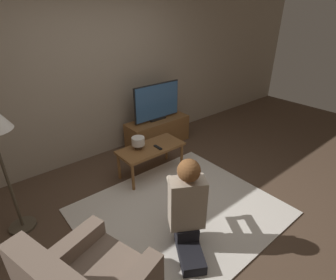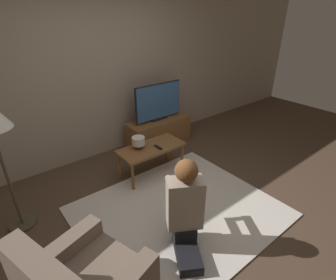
{
  "view_description": "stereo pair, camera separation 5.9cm",
  "coord_description": "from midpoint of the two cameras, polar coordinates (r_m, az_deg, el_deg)",
  "views": [
    {
      "loc": [
        -1.65,
        -1.76,
        2.18
      ],
      "look_at": [
        0.31,
        0.6,
        0.63
      ],
      "focal_mm": 28.0,
      "sensor_mm": 36.0,
      "label": 1
    },
    {
      "loc": [
        -1.6,
        -1.8,
        2.18
      ],
      "look_at": [
        0.31,
        0.6,
        0.63
      ],
      "focal_mm": 28.0,
      "sensor_mm": 36.0,
      "label": 2
    }
  ],
  "objects": [
    {
      "name": "tv_stand",
      "position": [
        4.61,
        -1.61,
        1.8
      ],
      "size": [
        1.12,
        0.41,
        0.46
      ],
      "color": "brown",
      "rests_on": "ground_plane"
    },
    {
      "name": "coffee_table",
      "position": [
        3.71,
        -3.22,
        -2.15
      ],
      "size": [
        0.94,
        0.44,
        0.44
      ],
      "color": "brown",
      "rests_on": "ground_plane"
    },
    {
      "name": "person_kneeling",
      "position": [
        2.55,
        4.42,
        -13.94
      ],
      "size": [
        0.62,
        0.82,
        1.0
      ],
      "rotation": [
        0.0,
        0.0,
        2.61
      ],
      "color": "black",
      "rests_on": "rug"
    },
    {
      "name": "tv",
      "position": [
        4.41,
        -1.73,
        8.28
      ],
      "size": [
        0.89,
        0.08,
        0.63
      ],
      "color": "black",
      "rests_on": "tv_stand"
    },
    {
      "name": "remote",
      "position": [
        3.65,
        -1.71,
        -1.59
      ],
      "size": [
        0.04,
        0.15,
        0.02
      ],
      "color": "black",
      "rests_on": "coffee_table"
    },
    {
      "name": "ground_plane",
      "position": [
        3.25,
        2.95,
        -15.4
      ],
      "size": [
        10.0,
        10.0,
        0.0
      ],
      "primitive_type": "plane",
      "color": "brown"
    },
    {
      "name": "table_lamp",
      "position": [
        3.61,
        -6.0,
        -0.36
      ],
      "size": [
        0.18,
        0.18,
        0.17
      ],
      "color": "#4C3823",
      "rests_on": "coffee_table"
    },
    {
      "name": "rug",
      "position": [
        3.25,
        2.95,
        -15.3
      ],
      "size": [
        2.21,
        1.9,
        0.02
      ],
      "color": "silver",
      "rests_on": "ground_plane"
    },
    {
      "name": "wall_back",
      "position": [
        4.14,
        -14.97,
        13.65
      ],
      "size": [
        10.0,
        0.06,
        2.6
      ],
      "color": "tan",
      "rests_on": "ground_plane"
    }
  ]
}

